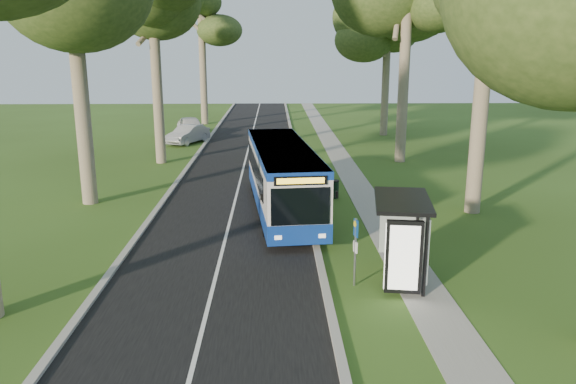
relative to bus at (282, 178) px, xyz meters
name	(u,v)px	position (x,y,z in m)	size (l,w,h in m)	color
ground	(319,261)	(1.20, -6.38, -1.57)	(120.00, 120.00, 0.00)	#324E18
road	(237,192)	(-2.30, 3.62, -1.56)	(7.00, 100.00, 0.02)	black
kerb_east	(304,190)	(1.20, 3.62, -1.51)	(0.25, 100.00, 0.12)	#9E9B93
kerb_west	(170,191)	(-5.80, 3.62, -1.51)	(0.25, 100.00, 0.12)	#9E9B93
centre_line	(237,192)	(-2.30, 3.62, -1.55)	(0.12, 100.00, 0.01)	white
footpath	(361,191)	(4.20, 3.62, -1.56)	(1.50, 100.00, 0.02)	gray
bus	(282,178)	(0.00, 0.00, 0.00)	(3.52, 11.62, 3.03)	white
bus_stop_sign	(355,243)	(2.14, -8.51, -0.17)	(0.12, 0.31, 2.21)	gray
bus_shelter	(409,227)	(3.81, -8.44, 0.33)	(2.15, 3.35, 2.69)	black
litter_bin	(334,189)	(2.62, 2.28, -1.11)	(0.52, 0.52, 0.91)	black
car_white	(191,127)	(-7.48, 23.07, -0.72)	(2.00, 4.97, 1.69)	silver
car_silver	(188,134)	(-7.20, 19.49, -0.85)	(1.53, 4.37, 1.44)	#9EA0A5
tree_west_e	(201,2)	(-7.30, 31.62, 10.12)	(5.20, 5.20, 15.79)	#7A6B56
tree_east_d	(388,17)	(9.20, 23.62, 8.26)	(5.20, 5.20, 13.25)	#7A6B56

